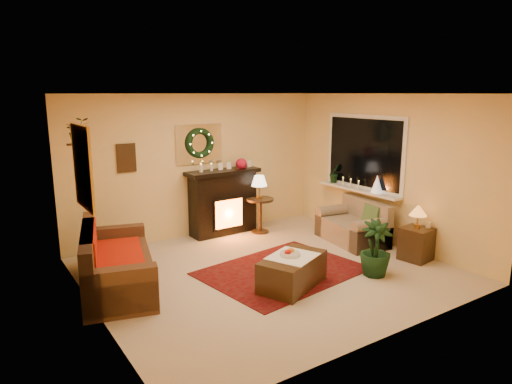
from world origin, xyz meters
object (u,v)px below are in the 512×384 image
loveseat (352,219)px  side_table_round (260,216)px  end_table_square (416,243)px  fireplace (223,205)px  coffee_table (292,272)px  sofa (117,257)px

loveseat → side_table_round: bearing=136.0°
end_table_square → loveseat: bearing=99.8°
side_table_round → fireplace: bearing=150.2°
fireplace → coffee_table: 2.72m
loveseat → end_table_square: bearing=-71.6°
loveseat → side_table_round: size_ratio=1.94×
fireplace → loveseat: (1.66, -1.72, -0.13)m
sofa → end_table_square: bearing=-5.2°
side_table_round → end_table_square: side_table_round is taller
side_table_round → end_table_square: (1.26, -2.58, -0.05)m
sofa → fireplace: (2.41, 1.36, 0.12)m
coffee_table → loveseat: bearing=0.6°
sofa → end_table_square: sofa is taller
sofa → end_table_square: 4.56m
side_table_round → coffee_table: size_ratio=0.65×
coffee_table → side_table_round: bearing=42.4°
side_table_round → coffee_table: bearing=-113.8°
side_table_round → coffee_table: 2.53m
loveseat → side_table_round: loveseat is taller
sofa → coffee_table: (2.00, -1.30, -0.22)m
fireplace → side_table_round: bearing=-31.6°
side_table_round → loveseat: bearing=-52.6°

